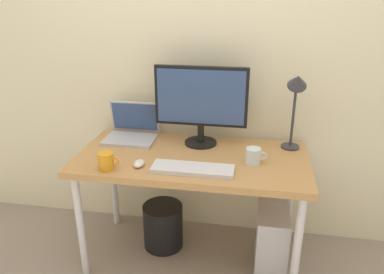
{
  "coord_description": "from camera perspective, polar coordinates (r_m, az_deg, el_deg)",
  "views": [
    {
      "loc": [
        0.34,
        -1.97,
        1.63
      ],
      "look_at": [
        0.0,
        0.0,
        0.83
      ],
      "focal_mm": 35.4,
      "sensor_mm": 36.0,
      "label": 1
    }
  ],
  "objects": [
    {
      "name": "ground_plane",
      "position": [
        2.58,
        -0.0,
        -17.31
      ],
      "size": [
        6.0,
        6.0,
        0.0
      ],
      "primitive_type": "plane",
      "color": "gray"
    },
    {
      "name": "back_wall",
      "position": [
        2.4,
        1.63,
        13.99
      ],
      "size": [
        4.4,
        0.04,
        2.6
      ],
      "primitive_type": "cube",
      "color": "beige",
      "rests_on": "ground_plane"
    },
    {
      "name": "desk",
      "position": [
        2.23,
        -0.0,
        -4.43
      ],
      "size": [
        1.34,
        0.65,
        0.71
      ],
      "color": "#B7844C",
      "rests_on": "ground_plane"
    },
    {
      "name": "monitor",
      "position": [
        2.28,
        1.36,
        5.45
      ],
      "size": [
        0.56,
        0.2,
        0.49
      ],
      "color": "black",
      "rests_on": "desk"
    },
    {
      "name": "laptop",
      "position": [
        2.47,
        -9.04,
        1.08
      ],
      "size": [
        0.32,
        0.26,
        0.23
      ],
      "color": "#B2B2B7",
      "rests_on": "desk"
    },
    {
      "name": "desk_lamp",
      "position": [
        2.25,
        15.43,
        6.36
      ],
      "size": [
        0.11,
        0.16,
        0.49
      ],
      "color": "#333338",
      "rests_on": "desk"
    },
    {
      "name": "keyboard",
      "position": [
        2.03,
        0.12,
        -4.84
      ],
      "size": [
        0.44,
        0.14,
        0.02
      ],
      "primitive_type": "cube",
      "color": "silver",
      "rests_on": "desk"
    },
    {
      "name": "mouse",
      "position": [
        2.09,
        -7.99,
        -3.97
      ],
      "size": [
        0.06,
        0.09,
        0.03
      ],
      "primitive_type": "ellipsoid",
      "color": "silver",
      "rests_on": "desk"
    },
    {
      "name": "coffee_mug",
      "position": [
        2.08,
        -12.81,
        -3.58
      ],
      "size": [
        0.12,
        0.08,
        0.1
      ],
      "color": "orange",
      "rests_on": "desk"
    },
    {
      "name": "glass_cup",
      "position": [
        2.13,
        9.26,
        -2.8
      ],
      "size": [
        0.12,
        0.08,
        0.09
      ],
      "color": "silver",
      "rests_on": "desk"
    },
    {
      "name": "computer_tower",
      "position": [
        2.4,
        11.84,
        -14.85
      ],
      "size": [
        0.18,
        0.36,
        0.42
      ],
      "primitive_type": "cube",
      "color": "#B2B2B7",
      "rests_on": "ground_plane"
    },
    {
      "name": "wastebasket",
      "position": [
        2.58,
        -4.37,
        -13.18
      ],
      "size": [
        0.26,
        0.26,
        0.3
      ],
      "primitive_type": "cylinder",
      "color": "black",
      "rests_on": "ground_plane"
    }
  ]
}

